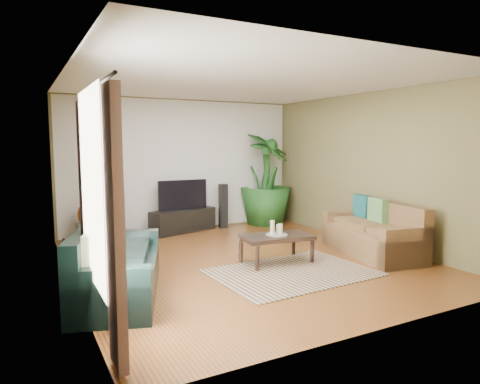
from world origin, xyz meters
TOP-DOWN VIEW (x-y plane):
  - floor at (0.00, 0.00)m, footprint 5.50×5.50m
  - ceiling at (0.00, 0.00)m, footprint 5.50×5.50m
  - wall_back at (0.00, 2.75)m, footprint 5.00×0.00m
  - wall_front at (0.00, -2.75)m, footprint 5.00×0.00m
  - wall_left at (-2.50, 0.00)m, footprint 0.00×5.50m
  - wall_right at (2.50, 0.00)m, footprint 0.00×5.50m
  - backwall_panel at (0.00, 2.74)m, footprint 4.90×0.00m
  - window_pane at (-2.48, -1.60)m, footprint 0.00×1.80m
  - curtain_near at (-2.43, -2.35)m, footprint 0.08×0.35m
  - curtain_far at (-2.43, -0.85)m, footprint 0.08×0.35m
  - curtain_rod at (-2.43, -1.60)m, footprint 0.03×1.90m
  - sofa_left at (-2.04, -0.59)m, footprint 1.46×2.16m
  - sofa_right at (2.00, -0.61)m, footprint 1.13×1.93m
  - area_rug at (0.29, -0.84)m, footprint 2.26×1.65m
  - coffee_table at (0.36, -0.30)m, footprint 1.11×0.72m
  - candle_tray at (0.36, -0.30)m, footprint 0.32×0.32m
  - candle_tall at (0.30, -0.27)m, footprint 0.07×0.07m
  - candle_mid at (0.40, -0.34)m, footprint 0.07×0.07m
  - candle_short at (0.43, -0.24)m, footprint 0.07×0.07m
  - tv_stand at (-0.10, 2.50)m, footprint 1.45×0.79m
  - television at (-0.10, 2.50)m, footprint 1.02×0.06m
  - speaker_left at (-1.37, 2.50)m, footprint 0.17×0.18m
  - speaker_right at (0.81, 2.50)m, footprint 0.21×0.22m
  - potted_plant at (1.85, 2.46)m, footprint 1.59×1.59m
  - plant_pot at (1.85, 2.46)m, footprint 0.38×0.38m
  - pedestal at (-1.97, 2.42)m, footprint 0.38×0.38m
  - vase at (-1.97, 2.42)m, footprint 0.32×0.32m
  - side_table at (-2.25, 0.23)m, footprint 0.64×0.64m

SIDE VIEW (x-z plane):
  - floor at x=0.00m, z-range 0.00..0.00m
  - area_rug at x=0.29m, z-range 0.00..0.01m
  - plant_pot at x=1.85m, z-range 0.00..0.29m
  - pedestal at x=-1.97m, z-range 0.00..0.35m
  - coffee_table at x=0.36m, z-range 0.00..0.43m
  - tv_stand at x=-0.10m, z-range 0.00..0.46m
  - side_table at x=-2.25m, z-range 0.00..0.55m
  - sofa_left at x=-2.04m, z-range 0.00..0.85m
  - sofa_right at x=2.00m, z-range 0.00..0.85m
  - candle_tray at x=0.36m, z-range 0.43..0.44m
  - speaker_left at x=-1.37m, z-range 0.00..0.91m
  - speaker_right at x=0.81m, z-range 0.00..0.94m
  - candle_short at x=0.43m, z-range 0.44..0.57m
  - vase at x=-1.97m, z-range 0.29..0.74m
  - candle_mid at x=0.40m, z-range 0.44..0.60m
  - candle_tall at x=0.30m, z-range 0.44..0.65m
  - television at x=-0.10m, z-range 0.46..1.07m
  - potted_plant at x=1.85m, z-range 0.00..2.05m
  - curtain_near at x=-2.43m, z-range 0.05..2.25m
  - curtain_far at x=-2.43m, z-range 0.05..2.25m
  - wall_left at x=-2.50m, z-range -1.40..4.10m
  - wall_right at x=2.50m, z-range -1.40..4.10m
  - wall_back at x=0.00m, z-range -1.15..3.85m
  - wall_front at x=0.00m, z-range -1.15..3.85m
  - backwall_panel at x=0.00m, z-range -1.10..3.80m
  - window_pane at x=-2.48m, z-range 0.50..2.30m
  - curtain_rod at x=-2.43m, z-range 2.28..2.31m
  - ceiling at x=0.00m, z-range 2.70..2.70m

